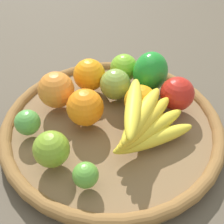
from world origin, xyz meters
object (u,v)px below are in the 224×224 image
Objects in this scene: banana_bunch at (145,122)px; orange_0 at (140,101)px; orange_3 at (56,90)px; lime_0 at (86,175)px; apple_2 at (115,84)px; apple_0 at (124,68)px; apple_1 at (51,149)px; apple_3 at (177,94)px; orange_1 at (89,75)px; orange_2 at (85,107)px; lime_1 at (28,122)px; bell_pepper at (150,72)px.

banana_bunch is 0.07m from orange_0.
orange_3 is 0.22m from lime_0.
apple_2 is 0.07m from apple_0.
banana_bunch is 2.60× the size of apple_0.
orange_0 is (0.12, -0.05, 0.00)m from apple_0.
apple_3 is at bearing 83.33° from apple_1.
orange_2 is at bearing -39.10° from orange_1.
lime_0 is (0.21, -0.07, -0.02)m from orange_3.
orange_1 reaches higher than lime_1.
apple_0 is (-0.04, 0.06, -0.00)m from apple_2.
banana_bunch is 0.12m from apple_3.
banana_bunch reaches higher than orange_2.
orange_2 is 1.49× the size of lime_1.
lime_1 is at bearing -112.96° from orange_2.
apple_0 reaches higher than lime_1.
bell_pepper is (-0.08, -0.00, 0.01)m from apple_3.
lime_1 is (-0.15, -0.17, -0.02)m from banana_bunch.
apple_2 reaches higher than apple_0.
orange_2 is 0.17m from apple_0.
orange_1 is at bearing 177.04° from banana_bunch.
lime_1 reaches higher than lime_0.
apple_3 is at bearing 98.98° from lime_0.
orange_0 is (0.14, 0.03, -0.00)m from orange_1.
orange_3 reaches higher than apple_3.
bell_pepper is 0.09m from apple_2.
orange_1 reaches higher than apple_2.
apple_1 is at bearing 0.38° from lime_1.
banana_bunch is at bearing 29.99° from orange_2.
apple_3 is 0.76× the size of bell_pepper.
apple_1 is 0.16m from orange_3.
bell_pepper is at bearing 66.40° from orange_3.
banana_bunch is 0.14m from apple_2.
bell_pepper is (-0.05, 0.29, 0.02)m from apple_1.
bell_pepper is 0.07m from apple_0.
apple_0 is 0.13m from orange_0.
apple_0 is at bearing 151.42° from banana_bunch.
lime_1 is at bearing -132.26° from banana_bunch.
banana_bunch is at bearing 22.45° from orange_3.
orange_1 is at bearing 128.09° from apple_1.
orange_2 reaches higher than apple_0.
apple_3 is 0.14m from apple_2.
orange_3 is at bearing -157.55° from banana_bunch.
orange_0 is (0.10, 0.21, 0.01)m from lime_1.
lime_1 is 1.15× the size of lime_0.
orange_2 reaches higher than apple_3.
orange_3 reaches higher than lime_0.
lime_1 is 0.23m from orange_0.
orange_3 is at bearing -116.68° from apple_2.
bell_pepper reaches higher than orange_0.
orange_2 is 1.11× the size of orange_0.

